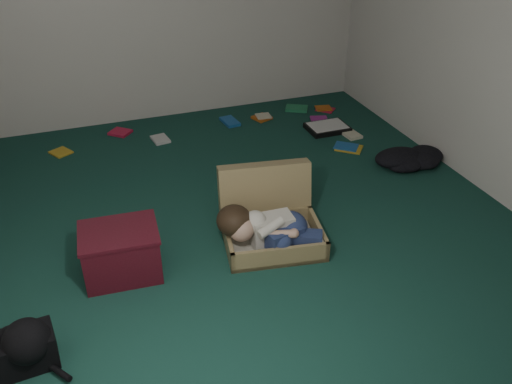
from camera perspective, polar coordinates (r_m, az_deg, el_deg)
floor at (r=4.16m, az=-0.71°, el=-3.12°), size 4.50×4.50×0.00m
wall_front at (r=1.83m, az=23.19°, el=-6.56°), size 4.50×0.00×4.50m
wall_right at (r=4.63m, az=24.22°, el=15.53°), size 0.00×4.50×4.50m
suitcase at (r=3.92m, az=1.44°, el=-2.84°), size 0.78×0.76×0.50m
person at (r=3.75m, az=1.29°, el=-3.83°), size 0.72×0.44×0.31m
maroon_bin at (r=3.67m, az=-14.01°, el=-6.17°), size 0.53×0.43×0.34m
backpack at (r=3.28m, az=-23.09°, el=-14.95°), size 0.41×0.34×0.23m
clothing_pile at (r=5.10m, az=16.34°, el=3.43°), size 0.59×0.54×0.16m
paper_tray at (r=5.66m, az=7.52°, el=6.73°), size 0.41×0.31×0.06m
book_scatter at (r=5.65m, az=-0.65°, el=6.78°), size 3.05×1.35×0.02m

